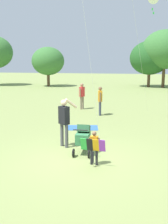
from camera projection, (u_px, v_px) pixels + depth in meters
ground_plane at (79, 159)px, 8.50m from camera, size 120.00×120.00×0.00m
treeline_distant at (111, 55)px, 31.65m from camera, size 44.72×6.41×6.81m
child_with_butterfly_kite at (94, 145)px, 7.90m from camera, size 0.76×0.35×1.06m
person_adult_flyer at (64, 119)px, 9.55m from camera, size 0.71×0.49×1.86m
stroller at (83, 136)px, 8.93m from camera, size 0.57×1.09×1.03m
kite_orange_delta at (153, 1)px, 15.15m from camera, size 1.51×3.61×6.93m
person_couple_left at (100, 99)px, 15.25m from camera, size 0.30×0.53×1.69m
person_back_turned at (82, 94)px, 17.22m from camera, size 0.33×0.53×1.72m
picnic_blanket at (82, 128)px, 12.49m from camera, size 1.69×1.27×0.02m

